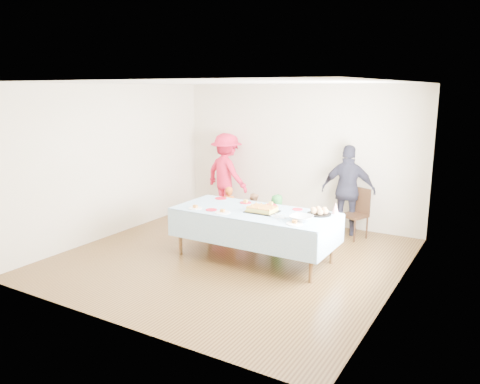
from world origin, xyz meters
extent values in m
plane|color=#402712|center=(0.00, 0.00, 0.00)|extent=(5.00, 5.00, 0.00)
cube|color=beige|center=(0.00, 2.50, 1.35)|extent=(5.00, 0.04, 2.70)
cube|color=beige|center=(0.00, -2.50, 1.35)|extent=(5.00, 0.04, 2.70)
cube|color=beige|center=(-2.50, 0.00, 1.35)|extent=(0.04, 5.00, 2.70)
cube|color=beige|center=(2.50, 0.00, 1.35)|extent=(0.04, 5.00, 2.70)
cube|color=white|center=(0.00, 0.00, 2.70)|extent=(5.00, 5.00, 0.04)
cube|color=#472B16|center=(2.47, 0.20, 1.50)|extent=(0.03, 1.75, 1.35)
cylinder|color=#51381B|center=(-0.79, -0.29, 0.36)|extent=(0.06, 0.06, 0.73)
cylinder|color=#51381B|center=(1.45, -0.29, 0.36)|extent=(0.06, 0.06, 0.73)
cylinder|color=#51381B|center=(-0.79, 0.55, 0.36)|extent=(0.06, 0.06, 0.73)
cylinder|color=#51381B|center=(1.45, 0.55, 0.36)|extent=(0.06, 0.06, 0.73)
cube|color=#51381B|center=(0.33, 0.13, 0.75)|extent=(2.40, 1.00, 0.04)
cube|color=white|center=(0.33, 0.13, 0.78)|extent=(2.50, 1.10, 0.01)
cube|color=black|center=(0.48, 0.12, 0.79)|extent=(0.47, 0.36, 0.01)
cube|color=#D9C052|center=(0.48, 0.12, 0.82)|extent=(0.40, 0.30, 0.06)
cube|color=#A65326|center=(0.48, 0.12, 0.86)|extent=(0.40, 0.30, 0.01)
cylinder|color=black|center=(1.28, 0.42, 0.79)|extent=(0.36, 0.36, 0.02)
sphere|color=tan|center=(1.37, 0.42, 0.84)|extent=(0.09, 0.09, 0.09)
sphere|color=tan|center=(1.32, 0.50, 0.84)|extent=(0.09, 0.09, 0.09)
sphere|color=tan|center=(1.23, 0.50, 0.84)|extent=(0.09, 0.09, 0.09)
sphere|color=tan|center=(1.18, 0.42, 0.84)|extent=(0.09, 0.09, 0.09)
sphere|color=tan|center=(1.23, 0.34, 0.84)|extent=(0.09, 0.09, 0.09)
sphere|color=tan|center=(1.32, 0.34, 0.84)|extent=(0.09, 0.09, 0.09)
sphere|color=tan|center=(1.28, 0.42, 0.84)|extent=(0.09, 0.09, 0.09)
imported|color=silver|center=(1.19, -0.04, 0.82)|extent=(0.33, 0.33, 0.08)
cone|color=white|center=(1.47, 0.59, 0.87)|extent=(0.10, 0.10, 0.18)
cylinder|color=red|center=(-0.55, 0.54, 0.79)|extent=(0.20, 0.20, 0.01)
cylinder|color=red|center=(-0.03, 0.49, 0.79)|extent=(0.19, 0.19, 0.01)
cylinder|color=red|center=(0.40, 0.57, 0.79)|extent=(0.18, 0.18, 0.01)
cylinder|color=red|center=(0.88, 0.52, 0.79)|extent=(0.16, 0.16, 0.01)
cylinder|color=red|center=(-0.25, -0.18, 0.79)|extent=(0.18, 0.18, 0.01)
cylinder|color=white|center=(-0.53, -0.22, 0.79)|extent=(0.21, 0.21, 0.01)
cylinder|color=white|center=(-0.02, -0.23, 0.79)|extent=(0.24, 0.24, 0.01)
cylinder|color=white|center=(1.17, -0.22, 0.79)|extent=(0.23, 0.23, 0.01)
cylinder|color=black|center=(1.13, 1.86, 0.20)|extent=(0.03, 0.03, 0.40)
cylinder|color=black|center=(1.44, 1.73, 0.20)|extent=(0.03, 0.03, 0.40)
cylinder|color=black|center=(1.26, 2.16, 0.20)|extent=(0.03, 0.03, 0.40)
cylinder|color=black|center=(1.57, 2.04, 0.20)|extent=(0.03, 0.03, 0.40)
cube|color=black|center=(1.35, 1.95, 0.42)|extent=(0.51, 0.51, 0.05)
cube|color=black|center=(1.42, 2.11, 0.67)|extent=(0.37, 0.18, 0.46)
imported|color=#C55118|center=(-0.75, 1.13, 0.43)|extent=(0.35, 0.26, 0.87)
imported|color=#26742C|center=(0.28, 1.03, 0.43)|extent=(0.47, 0.36, 0.85)
imported|color=tan|center=(-0.31, 1.28, 0.38)|extent=(0.44, 0.39, 0.76)
imported|color=red|center=(-1.47, 2.20, 0.86)|extent=(1.24, 0.92, 1.72)
imported|color=#2B2A3A|center=(1.17, 2.11, 0.82)|extent=(1.01, 0.54, 1.64)
camera|label=1|loc=(3.68, -5.96, 2.61)|focal=35.00mm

